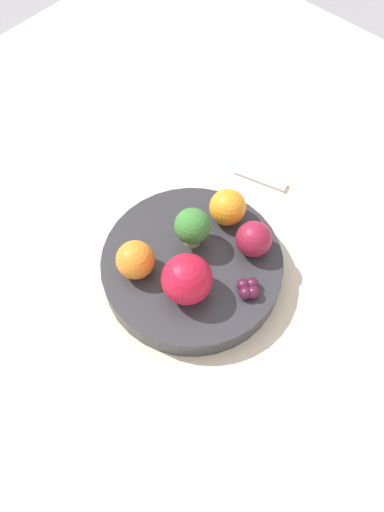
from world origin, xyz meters
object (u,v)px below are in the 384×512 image
object	(u,v)px
bowl	(192,266)
apple_green	(254,239)
apple_red	(187,279)
grape_cluster	(249,289)
spoon	(261,179)
broccoli	(192,227)
orange_back	(228,207)
orange_front	(135,260)

from	to	relation	value
bowl	apple_green	xyz separation A→B (m)	(0.06, -0.05, 0.04)
bowl	apple_red	xyz separation A→B (m)	(-0.04, -0.03, 0.05)
bowl	grape_cluster	world-z (taller)	grape_cluster
spoon	bowl	bearing A→B (deg)	-170.82
broccoli	grape_cluster	world-z (taller)	broccoli
apple_green	grape_cluster	bearing A→B (deg)	-145.87
apple_green	orange_back	distance (m)	0.06
orange_back	apple_red	bearing A→B (deg)	-163.42
apple_red	grape_cluster	bearing A→B (deg)	-48.52
broccoli	apple_green	world-z (taller)	broccoli
orange_front	grape_cluster	xyz separation A→B (m)	(0.07, -0.12, -0.02)
apple_green	spoon	size ratio (longest dim) A/B	0.57
bowl	orange_back	distance (m)	0.09
apple_green	orange_front	xyz separation A→B (m)	(-0.12, 0.09, 0.00)
apple_red	spoon	bearing A→B (deg)	13.94
apple_green	orange_back	bearing A→B (deg)	74.87
broccoli	grape_cluster	distance (m)	0.10
broccoli	orange_front	world-z (taller)	broccoli
grape_cluster	spoon	world-z (taller)	grape_cluster
broccoli	spoon	xyz separation A→B (m)	(0.17, 0.01, -0.06)
broccoli	bowl	bearing A→B (deg)	-138.89
apple_red	orange_back	bearing A→B (deg)	16.58
bowl	apple_green	bearing A→B (deg)	-35.57
broccoli	orange_back	xyz separation A→B (m)	(0.06, -0.01, -0.01)
grape_cluster	apple_green	bearing A→B (deg)	34.13
apple_red	orange_back	distance (m)	0.12
apple_red	bowl	bearing A→B (deg)	34.41
apple_green	broccoli	bearing A→B (deg)	123.98
broccoli	grape_cluster	size ratio (longest dim) A/B	1.87
spoon	apple_green	bearing A→B (deg)	-147.92
apple_red	spoon	distance (m)	0.24
apple_green	orange_front	distance (m)	0.15
orange_back	spoon	size ratio (longest dim) A/B	0.59
orange_back	spoon	distance (m)	0.12
bowl	apple_green	size ratio (longest dim) A/B	5.07
apple_green	orange_back	size ratio (longest dim) A/B	0.95
orange_front	broccoli	bearing A→B (deg)	-16.89
apple_green	apple_red	bearing A→B (deg)	168.35
apple_green	grape_cluster	distance (m)	0.06
apple_red	orange_back	size ratio (longest dim) A/B	1.28
apple_red	apple_green	bearing A→B (deg)	-11.65
orange_back	grape_cluster	world-z (taller)	orange_back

